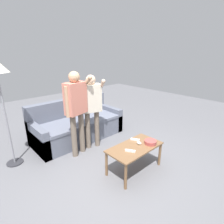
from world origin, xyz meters
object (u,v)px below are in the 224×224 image
couch (77,125)px  snack_bowl (150,142)px  game_remote_wand_near (135,140)px  player_left (76,105)px  coffee_table (135,150)px  game_remote_wand_far (130,151)px  player_center (92,104)px  game_remote_nunchuk (139,143)px

couch → snack_bowl: (0.29, -1.84, 0.18)m
couch → game_remote_wand_near: size_ratio=13.03×
snack_bowl → player_left: (-0.67, 1.20, 0.53)m
coffee_table → game_remote_wand_far: (-0.18, -0.06, 0.08)m
snack_bowl → player_center: size_ratio=0.13×
snack_bowl → player_left: size_ratio=0.13×
snack_bowl → player_center: player_center is taller
coffee_table → game_remote_nunchuk: (0.11, 0.00, 0.09)m
coffee_table → game_remote_wand_near: 0.23m
coffee_table → player_center: size_ratio=0.62×
couch → game_remote_wand_near: couch is taller
coffee_table → player_center: player_center is taller
snack_bowl → game_remote_nunchuk: bearing=142.8°
game_remote_wand_near → player_center: bearing=101.5°
game_remote_nunchuk → game_remote_wand_near: size_ratio=0.57×
coffee_table → snack_bowl: size_ratio=4.63×
game_remote_wand_near → game_remote_wand_far: (-0.34, -0.19, -0.00)m
game_remote_nunchuk → player_center: size_ratio=0.06×
snack_bowl → couch: bearing=99.1°
game_remote_wand_far → player_left: bearing=101.1°
player_left → player_center: (0.37, 0.03, -0.06)m
player_left → player_center: player_left is taller
coffee_table → game_remote_wand_near: (0.17, 0.14, 0.08)m
game_remote_wand_near → coffee_table: bearing=-140.6°
couch → coffee_table: size_ratio=2.14×
couch → game_remote_nunchuk: (0.14, -1.72, 0.18)m
player_left → game_remote_wand_near: (0.57, -0.95, -0.55)m
couch → player_center: bearing=-90.2°
couch → game_remote_wand_far: couch is taller
coffee_table → snack_bowl: (0.27, -0.12, 0.09)m
couch → coffee_table: couch is taller
couch → snack_bowl: bearing=-80.9°
coffee_table → snack_bowl: bearing=-23.6°
snack_bowl → game_remote_nunchuk: size_ratio=2.31×
game_remote_wand_near → game_remote_wand_far: bearing=-150.6°
player_center → game_remote_wand_far: 1.28m
player_left → game_remote_wand_near: 1.23m
snack_bowl → player_center: bearing=103.5°
player_left → player_center: bearing=4.5°
player_left → player_center: 0.38m
snack_bowl → game_remote_wand_far: size_ratio=1.31×
snack_bowl → coffee_table: bearing=156.4°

